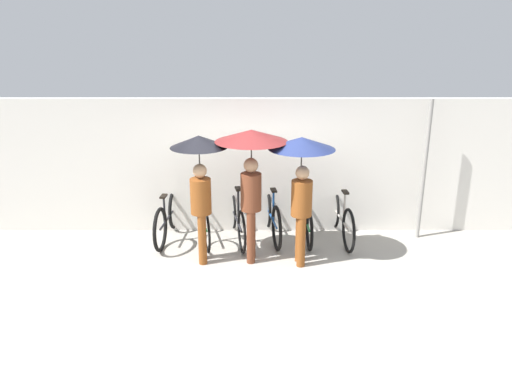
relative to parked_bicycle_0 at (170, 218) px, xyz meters
name	(u,v)px	position (x,y,z in m)	size (l,w,h in m)	color
ground_plane	(256,283)	(1.50, -1.62, -0.38)	(30.00, 30.00, 0.00)	#9E998E
back_wall	(256,166)	(1.50, 0.40, 0.81)	(11.01, 0.12, 2.39)	silver
parked_bicycle_0	(170,218)	(0.00, 0.00, 0.00)	(0.44, 1.73, 1.06)	black
parked_bicycle_1	(204,218)	(0.60, -0.01, 0.00)	(0.57, 1.75, 1.05)	black
parked_bicycle_2	(239,218)	(1.20, -0.03, 0.00)	(0.50, 1.77, 1.07)	black
parked_bicycle_3	(273,216)	(1.80, 0.04, 0.01)	(0.44, 1.77, 0.97)	black
parked_bicycle_4	(308,219)	(2.40, 0.01, -0.03)	(0.44, 1.63, 1.02)	black
parked_bicycle_5	(343,218)	(3.00, 0.00, 0.00)	(0.44, 1.81, 0.98)	black
pedestrian_leading	(202,168)	(0.68, -0.82, 1.12)	(0.87, 0.87, 1.99)	brown
pedestrian_center	(253,156)	(1.46, -0.77, 1.29)	(1.11, 1.11, 2.08)	brown
pedestrian_trailing	(304,165)	(2.21, -0.89, 1.19)	(1.01, 1.01, 1.99)	brown
awning_pole	(426,171)	(4.38, 0.05, 0.83)	(0.07, 0.07, 2.42)	gray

